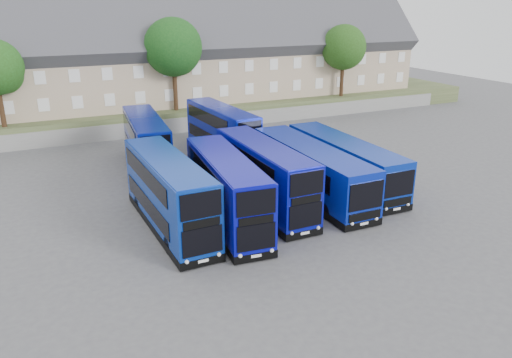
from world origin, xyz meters
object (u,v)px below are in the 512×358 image
object	(u,v)px
coach_east_a	(310,171)
tree_east	(344,49)
tree_mid	(174,49)
tree_far	(351,40)
dd_front_left	(169,195)
dd_front_mid	(227,192)

from	to	relation	value
coach_east_a	tree_east	size ratio (longest dim) A/B	1.54
tree_mid	tree_far	size ratio (longest dim) A/B	1.06
dd_front_left	coach_east_a	bearing A→B (deg)	5.05
coach_east_a	tree_east	world-z (taller)	tree_east
dd_front_left	tree_mid	xyz separation A→B (m)	(7.58, 23.26, 6.00)
tree_mid	tree_far	world-z (taller)	tree_mid
coach_east_a	tree_east	xyz separation A→B (m)	(17.42, 21.63, 5.71)
dd_front_left	tree_east	distance (m)	36.15
dd_front_mid	tree_far	size ratio (longest dim) A/B	1.21
coach_east_a	tree_mid	xyz separation A→B (m)	(-2.58, 22.13, 6.39)
coach_east_a	tree_far	world-z (taller)	tree_far
dd_front_left	dd_front_mid	xyz separation A→B (m)	(3.23, -0.82, -0.05)
dd_front_mid	tree_east	distance (m)	34.32
dd_front_left	dd_front_mid	bearing A→B (deg)	-15.57
tree_far	dd_front_mid	bearing A→B (deg)	-134.78
tree_mid	tree_far	bearing A→B (deg)	14.04
dd_front_mid	tree_far	distance (m)	43.47
dd_front_left	tree_east	world-z (taller)	tree_east
dd_front_left	tree_far	bearing A→B (deg)	40.25
dd_front_left	coach_east_a	xyz separation A→B (m)	(10.16, 1.13, -0.39)
coach_east_a	tree_mid	distance (m)	23.18
dd_front_left	coach_east_a	size ratio (longest dim) A/B	0.85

